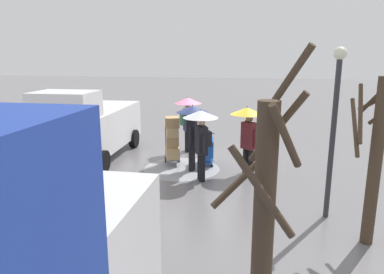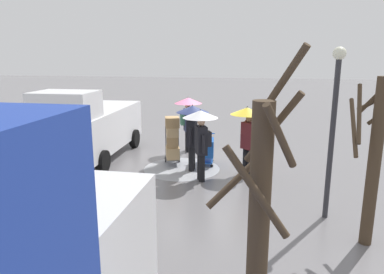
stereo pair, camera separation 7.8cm
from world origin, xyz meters
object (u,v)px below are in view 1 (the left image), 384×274
Objects in this scene: pedestrian_pink_side at (192,122)px; pedestrian_white_side at (248,125)px; cargo_van_parked_right at (90,127)px; shopping_cart_vendor at (206,148)px; hand_dolly_boxes at (172,139)px; bare_tree_far at (263,232)px; pedestrian_black_side at (187,112)px; pedestrian_far_side at (201,129)px; street_lamp at (335,117)px; bare_tree_near at (375,155)px.

pedestrian_white_side is at bearing 177.30° from pedestrian_pink_side.
shopping_cart_vendor is (-4.13, -0.05, -0.61)m from cargo_van_parked_right.
pedestrian_pink_side is (-0.76, 0.43, 0.69)m from hand_dolly_boxes.
pedestrian_pink_side is at bearing -74.49° from bare_tree_far.
hand_dolly_boxes reaches higher than shopping_cart_vendor.
cargo_van_parked_right is 3.60m from pedestrian_black_side.
pedestrian_black_side is 1.00× the size of pedestrian_far_side.
bare_tree_near is at bearing 117.89° from street_lamp.
shopping_cart_vendor is at bearing -169.93° from hand_dolly_boxes.
street_lamp reaches higher than pedestrian_white_side.
street_lamp is (0.56, -1.07, 0.55)m from bare_tree_near.
pedestrian_pink_side is at bearing 171.17° from cargo_van_parked_right.
bare_tree_far is (-5.82, 7.97, 0.61)m from cargo_van_parked_right.
pedestrian_far_side is at bearing -38.93° from bare_tree_near.
pedestrian_black_side and pedestrian_white_side have the same top height.
bare_tree_far is at bearing 126.13° from cargo_van_parked_right.
street_lamp reaches higher than pedestrian_far_side.
pedestrian_white_side is at bearing 168.44° from hand_dolly_boxes.
pedestrian_white_side is (-1.77, 0.08, -0.01)m from pedestrian_pink_side.
cargo_van_parked_right is at bearing 25.96° from pedestrian_black_side.
pedestrian_far_side is (-4.19, 1.51, 0.39)m from cargo_van_parked_right.
pedestrian_pink_side is at bearing -38.65° from street_lamp.
pedestrian_black_side is at bearing -52.17° from bare_tree_near.
hand_dolly_boxes is at bearing -70.26° from bare_tree_far.
pedestrian_pink_side is 0.62× the size of bare_tree_near.
pedestrian_pink_side is at bearing 104.32° from pedestrian_black_side.
shopping_cart_vendor is 1.18m from hand_dolly_boxes.
street_lamp is at bearing 154.70° from cargo_van_parked_right.
street_lamp is at bearing -62.11° from bare_tree_near.
bare_tree_near is at bearing 136.61° from pedestrian_pink_side.
pedestrian_far_side is 0.62× the size of bare_tree_near.
cargo_van_parked_right is 2.50× the size of pedestrian_white_side.
pedestrian_white_side is at bearing -57.85° from bare_tree_near.
pedestrian_black_side is at bearing -154.04° from cargo_van_parked_right.
shopping_cart_vendor is 2.04m from pedestrian_black_side.
bare_tree_far is (-2.60, 9.54, 0.22)m from pedestrian_black_side.
cargo_van_parked_right is 4.48m from pedestrian_far_side.
bare_tree_far is (2.17, 3.39, -0.03)m from bare_tree_near.
pedestrian_far_side reaches higher than hand_dolly_boxes.
street_lamp reaches higher than hand_dolly_boxes.
shopping_cart_vendor is at bearing -179.37° from cargo_van_parked_right.
pedestrian_pink_side is at bearing -65.29° from pedestrian_far_side.
pedestrian_far_side is (-0.43, 0.93, -0.01)m from pedestrian_pink_side.
cargo_van_parked_right is 2.50× the size of pedestrian_black_side.
bare_tree_near is at bearing -122.68° from bare_tree_far.
cargo_van_parked_right is at bearing -8.83° from pedestrian_pink_side.
pedestrian_white_side is 1.58m from pedestrian_far_side.
pedestrian_far_side is at bearing 92.30° from shopping_cart_vendor.
pedestrian_pink_side is at bearing -2.70° from pedestrian_white_side.
shopping_cart_vendor is 5.17m from street_lamp.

